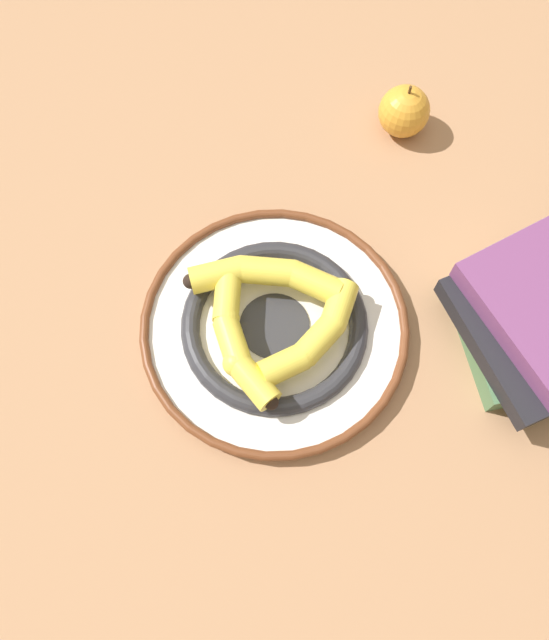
% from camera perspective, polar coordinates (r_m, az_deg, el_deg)
% --- Properties ---
extents(ground_plane, '(2.80, 2.80, 0.00)m').
position_cam_1_polar(ground_plane, '(0.81, -1.84, -2.30)').
color(ground_plane, '#A87A56').
extents(decorative_bowl, '(0.35, 0.35, 0.03)m').
position_cam_1_polar(decorative_bowl, '(0.80, 0.00, -0.57)').
color(decorative_bowl, white).
rests_on(decorative_bowl, ground_plane).
extents(banana_a, '(0.20, 0.10, 0.04)m').
position_cam_1_polar(banana_a, '(0.79, -0.47, 4.00)').
color(banana_a, yellow).
rests_on(banana_a, decorative_bowl).
extents(banana_b, '(0.15, 0.16, 0.03)m').
position_cam_1_polar(banana_b, '(0.76, -3.48, -1.70)').
color(banana_b, yellow).
rests_on(banana_b, decorative_bowl).
extents(banana_c, '(0.09, 0.18, 0.03)m').
position_cam_1_polar(banana_c, '(0.76, 3.50, -1.69)').
color(banana_c, yellow).
rests_on(banana_c, decorative_bowl).
extents(book_stack, '(0.26, 0.26, 0.09)m').
position_cam_1_polar(book_stack, '(0.83, 22.50, -0.26)').
color(book_stack, '#4C754C').
rests_on(book_stack, ground_plane).
extents(apple, '(0.07, 0.07, 0.09)m').
position_cam_1_polar(apple, '(0.97, 11.76, 18.17)').
color(apple, gold).
rests_on(apple, ground_plane).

